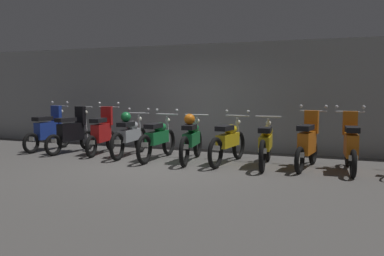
% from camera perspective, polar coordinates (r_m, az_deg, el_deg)
% --- Properties ---
extents(ground_plane, '(80.00, 80.00, 0.00)m').
position_cam_1_polar(ground_plane, '(8.70, -4.26, -5.27)').
color(ground_plane, '#565451').
extents(back_wall, '(16.00, 0.30, 2.81)m').
position_cam_1_polar(back_wall, '(11.08, 1.66, 4.36)').
color(back_wall, gray).
rests_on(back_wall, ground).
extents(motorbike_slot_0, '(0.59, 1.68, 1.29)m').
position_cam_1_polar(motorbike_slot_0, '(11.43, -19.39, -0.33)').
color(motorbike_slot_0, black).
rests_on(motorbike_slot_0, ground).
extents(motorbike_slot_1, '(0.56, 1.67, 1.18)m').
position_cam_1_polar(motorbike_slot_1, '(10.82, -16.42, -0.57)').
color(motorbike_slot_1, black).
rests_on(motorbike_slot_1, ground).
extents(motorbike_slot_2, '(0.58, 1.67, 1.29)m').
position_cam_1_polar(motorbike_slot_2, '(10.45, -12.46, -0.66)').
color(motorbike_slot_2, black).
rests_on(motorbike_slot_2, ground).
extents(motorbike_slot_3, '(0.59, 1.95, 1.15)m').
position_cam_1_polar(motorbike_slot_3, '(9.94, -8.70, -0.90)').
color(motorbike_slot_3, black).
rests_on(motorbike_slot_3, ground).
extents(motorbike_slot_4, '(0.59, 1.95, 1.15)m').
position_cam_1_polar(motorbike_slot_4, '(9.41, -4.82, -1.43)').
color(motorbike_slot_4, black).
rests_on(motorbike_slot_4, ground).
extents(motorbike_slot_5, '(0.56, 1.94, 1.08)m').
position_cam_1_polar(motorbike_slot_5, '(9.10, -0.07, -1.44)').
color(motorbike_slot_5, black).
rests_on(motorbike_slot_5, ground).
extents(motorbike_slot_6, '(0.59, 1.95, 1.15)m').
position_cam_1_polar(motorbike_slot_6, '(8.90, 5.10, -1.83)').
color(motorbike_slot_6, black).
rests_on(motorbike_slot_6, ground).
extents(motorbike_slot_7, '(0.56, 1.95, 1.03)m').
position_cam_1_polar(motorbike_slot_7, '(8.66, 10.25, -2.11)').
color(motorbike_slot_7, black).
rests_on(motorbike_slot_7, ground).
extents(motorbike_slot_8, '(0.58, 1.68, 1.29)m').
position_cam_1_polar(motorbike_slot_8, '(8.62, 15.83, -2.01)').
color(motorbike_slot_8, black).
rests_on(motorbike_slot_8, ground).
extents(motorbike_slot_9, '(0.59, 1.68, 1.29)m').
position_cam_1_polar(motorbike_slot_9, '(8.56, 21.29, -2.23)').
color(motorbike_slot_9, black).
rests_on(motorbike_slot_9, ground).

